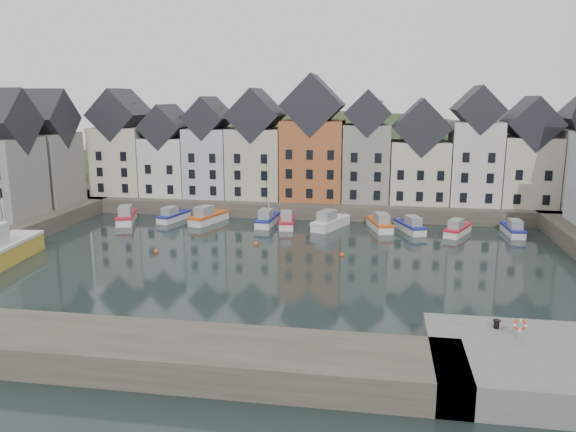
% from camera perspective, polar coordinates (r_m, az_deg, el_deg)
% --- Properties ---
extents(ground, '(260.00, 260.00, 0.00)m').
position_cam_1_polar(ground, '(55.96, -1.03, -5.24)').
color(ground, black).
rests_on(ground, ground).
extents(far_quay, '(90.00, 16.00, 2.00)m').
position_cam_1_polar(far_quay, '(84.57, 2.64, 1.39)').
color(far_quay, '#453D35').
rests_on(far_quay, ground).
extents(near_wall, '(50.00, 6.00, 2.00)m').
position_cam_1_polar(near_wall, '(39.57, -21.94, -12.15)').
color(near_wall, '#453D35').
rests_on(near_wall, ground).
extents(hillside, '(153.60, 70.40, 64.00)m').
position_cam_1_polar(hillside, '(114.34, 4.10, -5.59)').
color(hillside, '#203219').
rests_on(hillside, ground).
extents(far_terrace, '(72.37, 8.16, 17.78)m').
position_cam_1_polar(far_terrace, '(81.18, 4.79, 6.53)').
color(far_terrace, beige).
rests_on(far_terrace, far_quay).
extents(left_terrace, '(7.65, 17.00, 15.69)m').
position_cam_1_polar(left_terrace, '(80.69, -25.29, 5.39)').
color(left_terrace, gray).
rests_on(left_terrace, left_quay).
extents(mooring_buoys, '(20.50, 5.50, 0.50)m').
position_cam_1_polar(mooring_buoys, '(61.72, -3.79, -3.46)').
color(mooring_buoys, '#D15018').
rests_on(mooring_buoys, ground).
extents(boat_a, '(4.19, 7.17, 2.63)m').
position_cam_1_polar(boat_a, '(78.53, -16.10, -0.07)').
color(boat_a, silver).
rests_on(boat_a, ground).
extents(boat_b, '(3.17, 6.12, 2.25)m').
position_cam_1_polar(boat_b, '(78.03, -11.61, 0.00)').
color(boat_b, silver).
rests_on(boat_b, ground).
extents(boat_c, '(4.15, 7.12, 2.61)m').
position_cam_1_polar(boat_c, '(75.98, -8.13, -0.11)').
color(boat_c, silver).
rests_on(boat_c, ground).
extents(boat_d, '(2.32, 6.46, 12.17)m').
position_cam_1_polar(boat_d, '(73.98, -2.13, -0.32)').
color(boat_d, silver).
rests_on(boat_d, ground).
extents(boat_e, '(2.78, 6.32, 2.34)m').
position_cam_1_polar(boat_e, '(73.09, -0.17, -0.54)').
color(boat_e, silver).
rests_on(boat_e, ground).
extents(boat_f, '(4.77, 7.28, 2.69)m').
position_cam_1_polar(boat_f, '(72.26, 4.28, -0.63)').
color(boat_f, silver).
rests_on(boat_f, ground).
extents(boat_g, '(3.65, 6.73, 2.47)m').
position_cam_1_polar(boat_g, '(72.36, 9.32, -0.80)').
color(boat_g, silver).
rests_on(boat_g, ground).
extents(boat_h, '(3.98, 6.31, 2.32)m').
position_cam_1_polar(boat_h, '(71.90, 12.34, -1.04)').
color(boat_h, silver).
rests_on(boat_h, ground).
extents(boat_i, '(4.09, 6.13, 2.26)m').
position_cam_1_polar(boat_i, '(71.77, 16.82, -1.32)').
color(boat_i, silver).
rests_on(boat_i, ground).
extents(boat_j, '(2.07, 5.88, 2.23)m').
position_cam_1_polar(boat_j, '(74.07, 21.90, -1.28)').
color(boat_j, silver).
rests_on(boat_j, ground).
extents(mooring_bollard, '(0.48, 0.48, 0.56)m').
position_cam_1_polar(mooring_bollard, '(39.14, 20.43, -10.21)').
color(mooring_bollard, black).
rests_on(mooring_bollard, near_quay).
extents(life_ring_post, '(0.80, 0.17, 1.30)m').
position_cam_1_polar(life_ring_post, '(37.88, 22.49, -10.23)').
color(life_ring_post, gray).
rests_on(life_ring_post, near_quay).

